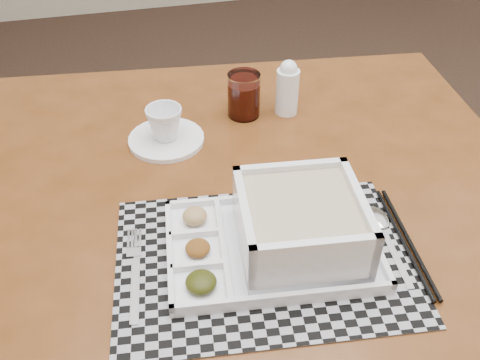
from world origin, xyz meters
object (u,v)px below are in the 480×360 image
cup (165,123)px  juice_glass (244,97)px  serving_tray (291,230)px  creamer_bottle (287,88)px  dining_table (246,240)px

cup → juice_glass: (0.17, 0.06, 0.00)m
serving_tray → creamer_bottle: creamer_bottle is taller
cup → serving_tray: bearing=-83.2°
juice_glass → creamer_bottle: creamer_bottle is taller
cup → creamer_bottle: creamer_bottle is taller
dining_table → juice_glass: juice_glass is taller
serving_tray → creamer_bottle: bearing=72.9°
serving_tray → juice_glass: size_ratio=3.62×
dining_table → creamer_bottle: size_ratio=9.69×
dining_table → creamer_bottle: (0.16, 0.27, 0.14)m
juice_glass → creamer_bottle: 0.09m
dining_table → serving_tray: (0.04, -0.11, 0.12)m
dining_table → cup: 0.28m
dining_table → juice_glass: size_ratio=12.31×
serving_tray → juice_glass: 0.40m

